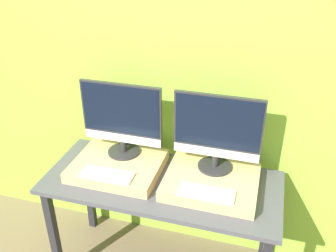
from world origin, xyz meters
name	(u,v)px	position (x,y,z in m)	size (l,w,h in m)	color
wall_back	(179,81)	(0.00, 0.70, 1.30)	(8.00, 0.04, 2.60)	#8CC638
workbench	(162,193)	(0.00, 0.32, 0.69)	(1.48, 0.63, 0.78)	#47474C
wooden_riser_left	(118,166)	(-0.31, 0.34, 0.82)	(0.56, 0.46, 0.07)	tan
monitor_left	(122,118)	(-0.31, 0.45, 1.12)	(0.53, 0.21, 0.49)	#282828
keyboard_left	(107,175)	(-0.31, 0.18, 0.86)	(0.32, 0.12, 0.01)	silver
wooden_riser_right	(211,182)	(0.31, 0.34, 0.82)	(0.56, 0.46, 0.07)	tan
monitor_right	(217,131)	(0.31, 0.45, 1.12)	(0.53, 0.21, 0.49)	#282828
keyboard_right	(206,193)	(0.31, 0.18, 0.86)	(0.32, 0.12, 0.01)	silver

